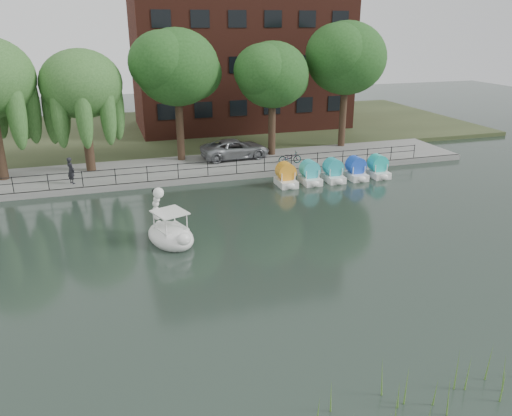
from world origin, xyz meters
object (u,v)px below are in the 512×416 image
minivan (235,148)px  swan_boat (170,232)px  bicycle (290,157)px  pedestrian (71,169)px

minivan → swan_boat: 14.82m
swan_boat → minivan: bearing=42.4°
bicycle → pedestrian: size_ratio=0.87×
pedestrian → swan_boat: size_ratio=0.57×
minivan → bicycle: (3.40, -2.65, -0.32)m
pedestrian → swan_boat: swan_boat is taller
bicycle → swan_boat: bearing=137.9°
pedestrian → swan_boat: 11.23m
bicycle → swan_boat: (-10.24, -10.48, -0.34)m
minivan → bicycle: minivan is taller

